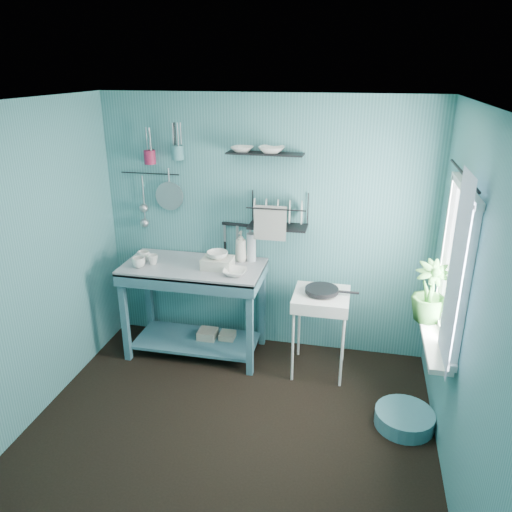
% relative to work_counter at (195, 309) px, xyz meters
% --- Properties ---
extents(floor, '(3.20, 3.20, 0.00)m').
position_rel_work_counter_xyz_m(floor, '(0.63, -1.14, -0.47)').
color(floor, black).
rests_on(floor, ground).
extents(ceiling, '(3.20, 3.20, 0.00)m').
position_rel_work_counter_xyz_m(ceiling, '(0.63, -1.14, 2.03)').
color(ceiling, silver).
rests_on(ceiling, ground).
extents(wall_back, '(3.20, 0.00, 3.20)m').
position_rel_work_counter_xyz_m(wall_back, '(0.63, 0.36, 0.78)').
color(wall_back, teal).
rests_on(wall_back, ground).
extents(wall_front, '(3.20, 0.00, 3.20)m').
position_rel_work_counter_xyz_m(wall_front, '(0.63, -2.64, 0.78)').
color(wall_front, teal).
rests_on(wall_front, ground).
extents(wall_left, '(0.00, 3.00, 3.00)m').
position_rel_work_counter_xyz_m(wall_left, '(-0.97, -1.14, 0.78)').
color(wall_left, teal).
rests_on(wall_left, ground).
extents(wall_right, '(0.00, 3.00, 3.00)m').
position_rel_work_counter_xyz_m(wall_right, '(2.23, -1.14, 0.78)').
color(wall_right, teal).
rests_on(wall_right, ground).
extents(work_counter, '(1.34, 0.68, 0.94)m').
position_rel_work_counter_xyz_m(work_counter, '(0.00, 0.00, 0.00)').
color(work_counter, '#386777').
rests_on(work_counter, floor).
extents(mug_left, '(0.12, 0.12, 0.10)m').
position_rel_work_counter_xyz_m(mug_left, '(-0.48, -0.16, 0.52)').
color(mug_left, white).
rests_on(mug_left, work_counter).
extents(mug_mid, '(0.14, 0.14, 0.09)m').
position_rel_work_counter_xyz_m(mug_mid, '(-0.38, -0.06, 0.52)').
color(mug_mid, white).
rests_on(mug_mid, work_counter).
extents(mug_right, '(0.17, 0.17, 0.10)m').
position_rel_work_counter_xyz_m(mug_right, '(-0.50, 0.00, 0.52)').
color(mug_right, white).
rests_on(mug_right, work_counter).
extents(wash_tub, '(0.28, 0.22, 0.10)m').
position_rel_work_counter_xyz_m(wash_tub, '(0.25, -0.02, 0.52)').
color(wash_tub, beige).
rests_on(wash_tub, work_counter).
extents(tub_bowl, '(0.20, 0.19, 0.06)m').
position_rel_work_counter_xyz_m(tub_bowl, '(0.25, -0.02, 0.60)').
color(tub_bowl, white).
rests_on(tub_bowl, wash_tub).
extents(soap_bottle, '(0.12, 0.12, 0.30)m').
position_rel_work_counter_xyz_m(soap_bottle, '(0.42, 0.20, 0.62)').
color(soap_bottle, beige).
rests_on(soap_bottle, work_counter).
extents(water_bottle, '(0.09, 0.09, 0.28)m').
position_rel_work_counter_xyz_m(water_bottle, '(0.52, 0.22, 0.61)').
color(water_bottle, '#A9B4BC').
rests_on(water_bottle, work_counter).
extents(counter_bowl, '(0.22, 0.22, 0.05)m').
position_rel_work_counter_xyz_m(counter_bowl, '(0.45, -0.15, 0.50)').
color(counter_bowl, white).
rests_on(counter_bowl, work_counter).
extents(hotplate_stand, '(0.55, 0.55, 0.80)m').
position_rel_work_counter_xyz_m(hotplate_stand, '(1.23, -0.07, -0.07)').
color(hotplate_stand, white).
rests_on(hotplate_stand, floor).
extents(frying_pan, '(0.30, 0.30, 0.03)m').
position_rel_work_counter_xyz_m(frying_pan, '(1.23, -0.07, 0.36)').
color(frying_pan, black).
rests_on(frying_pan, hotplate_stand).
extents(knife_strip, '(0.32, 0.05, 0.03)m').
position_rel_work_counter_xyz_m(knife_strip, '(0.36, 0.33, 0.80)').
color(knife_strip, black).
rests_on(knife_strip, wall_back).
extents(dish_rack, '(0.58, 0.32, 0.32)m').
position_rel_work_counter_xyz_m(dish_rack, '(0.77, 0.23, 0.99)').
color(dish_rack, black).
rests_on(dish_rack, wall_back).
extents(upper_shelf, '(0.70, 0.20, 0.02)m').
position_rel_work_counter_xyz_m(upper_shelf, '(0.64, 0.26, 1.51)').
color(upper_shelf, black).
rests_on(upper_shelf, wall_back).
extents(shelf_bowl_left, '(0.22, 0.22, 0.05)m').
position_rel_work_counter_xyz_m(shelf_bowl_left, '(0.43, 0.26, 1.63)').
color(shelf_bowl_left, white).
rests_on(shelf_bowl_left, upper_shelf).
extents(shelf_bowl_right, '(0.24, 0.24, 0.06)m').
position_rel_work_counter_xyz_m(shelf_bowl_right, '(0.70, 0.26, 1.59)').
color(shelf_bowl_right, white).
rests_on(shelf_bowl_right, upper_shelf).
extents(utensil_cup_magenta, '(0.11, 0.11, 0.13)m').
position_rel_work_counter_xyz_m(utensil_cup_magenta, '(-0.48, 0.28, 1.43)').
color(utensil_cup_magenta, maroon).
rests_on(utensil_cup_magenta, wall_back).
extents(utensil_cup_teal, '(0.11, 0.11, 0.13)m').
position_rel_work_counter_xyz_m(utensil_cup_teal, '(-0.20, 0.28, 1.48)').
color(utensil_cup_teal, teal).
rests_on(utensil_cup_teal, wall_back).
extents(colander, '(0.28, 0.03, 0.28)m').
position_rel_work_counter_xyz_m(colander, '(-0.32, 0.31, 1.05)').
color(colander, '#9DA0A4').
rests_on(colander, wall_back).
extents(ladle_outer, '(0.01, 0.01, 0.30)m').
position_rel_work_counter_xyz_m(ladle_outer, '(-0.60, 0.32, 1.09)').
color(ladle_outer, '#9DA0A4').
rests_on(ladle_outer, wall_back).
extents(ladle_inner, '(0.01, 0.01, 0.30)m').
position_rel_work_counter_xyz_m(ladle_inner, '(-0.60, 0.32, 0.93)').
color(ladle_inner, '#9DA0A4').
rests_on(ladle_inner, wall_back).
extents(hook_rail, '(0.60, 0.01, 0.01)m').
position_rel_work_counter_xyz_m(hook_rail, '(-0.52, 0.33, 1.26)').
color(hook_rail, black).
rests_on(hook_rail, wall_back).
extents(window_glass, '(0.00, 1.10, 1.10)m').
position_rel_work_counter_xyz_m(window_glass, '(2.21, -0.69, 0.93)').
color(window_glass, white).
rests_on(window_glass, wall_right).
extents(windowsill, '(0.16, 0.95, 0.04)m').
position_rel_work_counter_xyz_m(windowsill, '(2.13, -0.69, 0.34)').
color(windowsill, white).
rests_on(windowsill, wall_right).
extents(curtain, '(0.00, 1.35, 1.35)m').
position_rel_work_counter_xyz_m(curtain, '(2.15, -0.99, 0.98)').
color(curtain, white).
rests_on(curtain, wall_right).
extents(curtain_rod, '(0.02, 1.05, 0.02)m').
position_rel_work_counter_xyz_m(curtain_rod, '(2.17, -0.69, 1.58)').
color(curtain_rod, black).
rests_on(curtain_rod, wall_right).
extents(potted_plant, '(0.32, 0.32, 0.49)m').
position_rel_work_counter_xyz_m(potted_plant, '(2.09, -0.45, 0.60)').
color(potted_plant, '#2B6327').
rests_on(potted_plant, windowsill).
extents(storage_tin_large, '(0.18, 0.18, 0.22)m').
position_rel_work_counter_xyz_m(storage_tin_large, '(0.10, 0.05, -0.36)').
color(storage_tin_large, tan).
rests_on(storage_tin_large, floor).
extents(storage_tin_small, '(0.15, 0.15, 0.20)m').
position_rel_work_counter_xyz_m(storage_tin_small, '(0.30, 0.08, -0.37)').
color(storage_tin_small, tan).
rests_on(storage_tin_small, floor).
extents(floor_basin, '(0.47, 0.47, 0.13)m').
position_rel_work_counter_xyz_m(floor_basin, '(1.99, -0.73, -0.41)').
color(floor_basin, teal).
rests_on(floor_basin, floor).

